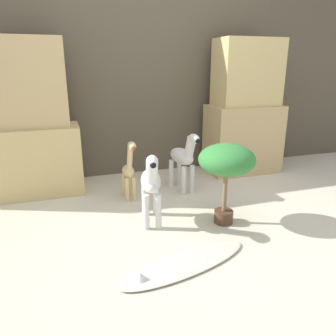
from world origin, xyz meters
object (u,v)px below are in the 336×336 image
object	(u,v)px
zebra_right	(183,158)
potted_palm_front	(227,163)
surfboard	(184,263)
zebra_left	(151,183)
giraffe_figurine	(129,170)

from	to	relation	value
zebra_right	potted_palm_front	xyz separation A→B (m)	(0.06, -0.77, 0.16)
surfboard	zebra_left	bearing A→B (deg)	93.49
potted_palm_front	surfboard	world-z (taller)	potted_palm_front
giraffe_figurine	zebra_right	bearing A→B (deg)	7.06
potted_palm_front	giraffe_figurine	bearing A→B (deg)	131.72
zebra_left	giraffe_figurine	distance (m)	0.54
zebra_left	surfboard	world-z (taller)	zebra_left
giraffe_figurine	potted_palm_front	size ratio (longest dim) A/B	0.91
zebra_left	potted_palm_front	world-z (taller)	potted_palm_front
potted_palm_front	surfboard	bearing A→B (deg)	-138.36
zebra_right	surfboard	size ratio (longest dim) A/B	0.63
zebra_left	zebra_right	bearing A→B (deg)	50.51
giraffe_figurine	potted_palm_front	xyz separation A→B (m)	(0.63, -0.70, 0.21)
surfboard	potted_palm_front	bearing A→B (deg)	41.64
zebra_left	potted_palm_front	bearing A→B (deg)	-16.77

